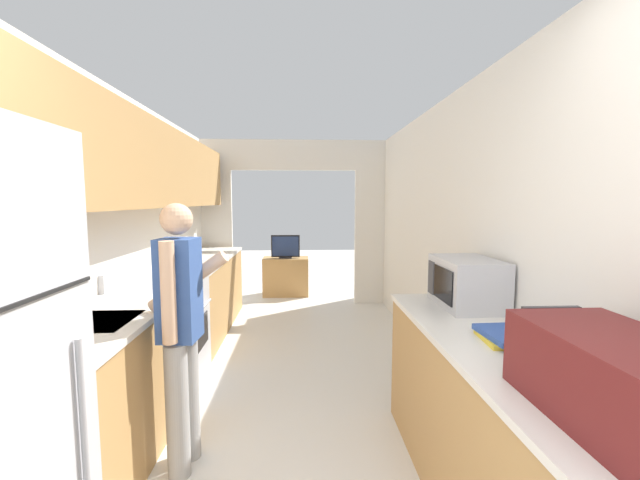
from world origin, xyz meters
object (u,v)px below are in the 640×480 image
(suitcase, at_px, (616,379))
(microwave, at_px, (467,282))
(tv_cabinet, at_px, (286,276))
(range_oven, at_px, (163,335))
(person, at_px, (180,330))
(television, at_px, (285,247))
(book_stack, at_px, (505,337))

(suitcase, distance_m, microwave, 1.35)
(microwave, bearing_deg, tv_cabinet, 108.20)
(range_oven, bearing_deg, person, -65.34)
(range_oven, distance_m, television, 3.36)
(person, distance_m, suitcase, 2.04)
(range_oven, bearing_deg, book_stack, -34.18)
(book_stack, bearing_deg, range_oven, 145.82)
(range_oven, xyz_separation_m, microwave, (2.27, -0.83, 0.61))
(range_oven, relative_size, microwave, 2.00)
(suitcase, height_order, television, suitcase)
(range_oven, distance_m, microwave, 2.49)
(tv_cabinet, distance_m, television, 0.51)
(tv_cabinet, relative_size, television, 1.60)
(person, relative_size, suitcase, 2.41)
(suitcase, height_order, microwave, microwave)
(tv_cabinet, bearing_deg, range_oven, -105.83)
(range_oven, relative_size, book_stack, 3.54)
(book_stack, xyz_separation_m, tv_cabinet, (-1.26, 4.74, -0.62))
(suitcase, bearing_deg, tv_cabinet, 102.85)
(suitcase, xyz_separation_m, tv_cabinet, (-1.24, 5.43, -0.73))
(book_stack, height_order, television, television)
(book_stack, distance_m, tv_cabinet, 4.94)
(person, height_order, microwave, person)
(television, bearing_deg, suitcase, -77.05)
(person, bearing_deg, range_oven, 29.63)
(range_oven, relative_size, television, 2.21)
(microwave, height_order, tv_cabinet, microwave)
(television, bearing_deg, person, -95.98)
(book_stack, bearing_deg, tv_cabinet, 104.92)
(person, xyz_separation_m, tv_cabinet, (0.45, 4.29, -0.53))
(tv_cabinet, height_order, television, television)
(person, xyz_separation_m, television, (0.45, 4.25, -0.02))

